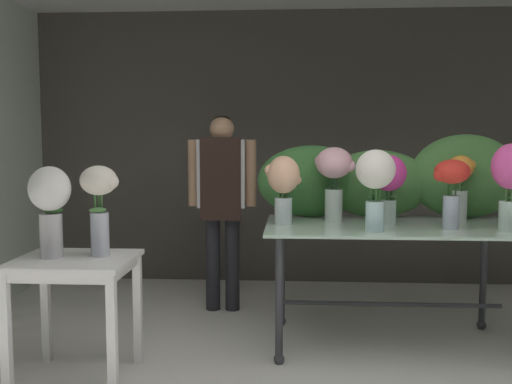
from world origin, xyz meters
name	(u,v)px	position (x,y,z in m)	size (l,w,h in m)	color
ground_plane	(320,339)	(0.00, 1.74, 0.00)	(7.64, 7.64, 0.00)	silver
wall_back	(313,148)	(0.00, 3.47, 1.35)	(5.67, 0.12, 2.70)	#4C4742
display_table_glass	(391,243)	(0.47, 1.64, 0.72)	(1.73, 0.98, 0.86)	#B7D7BE
side_table_white	(75,275)	(-1.50, 0.95, 0.64)	(0.68, 0.60, 0.74)	white
florist	(222,191)	(-0.79, 2.39, 1.01)	(0.57, 0.24, 1.64)	#232328
foliage_backdrop	(391,180)	(0.53, 2.01, 1.14)	(1.95, 0.31, 0.62)	#387033
vase_peach_peonies	(283,183)	(-0.27, 1.61, 1.14)	(0.26, 0.23, 0.47)	silver
vase_fuchsia_stock	(511,177)	(1.19, 1.44, 1.20)	(0.26, 0.25, 0.56)	silver
vase_magenta_snapdragons	(389,180)	(0.45, 1.65, 1.16)	(0.24, 0.24, 0.48)	silver
vase_sunset_roses	(461,182)	(0.98, 1.82, 1.14)	(0.20, 0.18, 0.47)	silver
vase_ivory_hydrangea	(375,179)	(0.32, 1.35, 1.19)	(0.25, 0.25, 0.52)	silver
vase_blush_tulips	(334,173)	(0.08, 1.77, 1.20)	(0.29, 0.26, 0.53)	silver
vase_scarlet_freesia	(452,184)	(0.83, 1.48, 1.15)	(0.24, 0.23, 0.46)	silver
vase_white_roses_tall	(50,203)	(-1.63, 0.95, 1.07)	(0.25, 0.24, 0.54)	silver
vase_cream_lisianthus_tall	(99,199)	(-1.36, 1.01, 1.09)	(0.24, 0.22, 0.54)	silver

